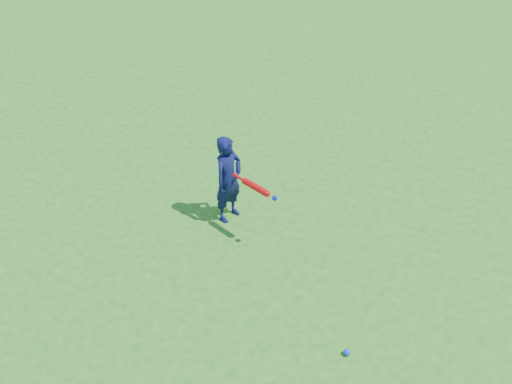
# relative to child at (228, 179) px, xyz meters

# --- Properties ---
(ground) EXTENTS (80.00, 80.00, 0.00)m
(ground) POSITION_rel_child_xyz_m (-0.74, -0.38, -0.61)
(ground) COLOR #28741B
(ground) RESTS_ON ground
(child) EXTENTS (0.37, 0.50, 1.23)m
(child) POSITION_rel_child_xyz_m (0.00, 0.00, 0.00)
(child) COLOR #0E1243
(child) RESTS_ON ground
(ground_ball_blue) EXTENTS (0.07, 0.07, 0.07)m
(ground_ball_blue) POSITION_rel_child_xyz_m (2.20, -1.42, -0.58)
(ground_ball_blue) COLOR blue
(ground_ball_blue) RESTS_ON ground
(bat_swing) EXTENTS (0.71, 0.26, 0.08)m
(bat_swing) POSITION_rel_child_xyz_m (0.53, -0.21, 0.17)
(bat_swing) COLOR red
(bat_swing) RESTS_ON ground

